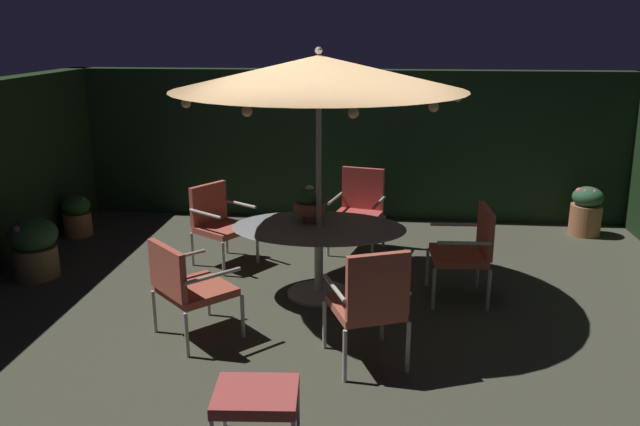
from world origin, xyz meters
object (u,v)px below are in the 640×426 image
(patio_chair_northeast, at_px, (186,283))
(potted_plant_back_center, at_px, (586,211))
(patio_chair_north, at_px, (218,219))
(patio_chair_east, at_px, (370,300))
(centerpiece_planter, at_px, (310,202))
(patio_chair_south, at_px, (359,205))
(patio_chair_southeast, at_px, (469,246))
(potted_plant_right_far, at_px, (77,215))
(ottoman_footrest, at_px, (256,398))
(potted_plant_back_left, at_px, (360,207))
(potted_plant_left_far, at_px, (34,246))
(patio_umbrella, at_px, (319,73))
(patio_dining_table, at_px, (319,240))

(patio_chair_northeast, relative_size, potted_plant_back_center, 1.39)
(patio_chair_north, xyz_separation_m, patio_chair_east, (1.83, -2.27, 0.06))
(centerpiece_planter, bearing_deg, patio_chair_south, 70.72)
(patio_chair_southeast, bearing_deg, potted_plant_right_far, 162.13)
(patio_chair_southeast, bearing_deg, ottoman_footrest, -122.63)
(patio_chair_northeast, relative_size, potted_plant_back_left, 1.60)
(potted_plant_left_far, bearing_deg, patio_chair_northeast, -30.94)
(patio_umbrella, distance_m, patio_chair_south, 2.31)
(patio_chair_northeast, distance_m, patio_chair_southeast, 2.84)
(centerpiece_planter, xyz_separation_m, potted_plant_left_far, (-3.10, 0.04, -0.61))
(potted_plant_back_left, bearing_deg, potted_plant_right_far, -169.36)
(centerpiece_planter, bearing_deg, ottoman_footrest, -91.00)
(patio_chair_north, distance_m, patio_chair_south, 1.76)
(potted_plant_back_center, bearing_deg, centerpiece_planter, -147.56)
(patio_chair_southeast, distance_m, potted_plant_right_far, 5.21)
(patio_chair_southeast, relative_size, potted_plant_back_left, 1.69)
(potted_plant_right_far, relative_size, potted_plant_back_center, 0.83)
(patio_chair_east, height_order, ottoman_footrest, patio_chair_east)
(patio_chair_southeast, distance_m, potted_plant_back_center, 2.96)
(patio_chair_east, bearing_deg, patio_chair_northeast, 168.11)
(patio_dining_table, xyz_separation_m, patio_chair_south, (0.36, 1.49, -0.03))
(centerpiece_planter, xyz_separation_m, patio_chair_south, (0.47, 1.34, -0.40))
(patio_chair_southeast, bearing_deg, patio_dining_table, -177.59)
(patio_chair_east, bearing_deg, patio_chair_south, 93.97)
(patio_umbrella, bearing_deg, potted_plant_back_center, 35.08)
(ottoman_footrest, distance_m, potted_plant_right_far, 5.34)
(patio_chair_north, distance_m, potted_plant_back_center, 4.90)
(centerpiece_planter, distance_m, ottoman_footrest, 2.79)
(patio_chair_south, bearing_deg, patio_chair_east, -86.03)
(patio_chair_east, height_order, potted_plant_back_left, patio_chair_east)
(potted_plant_left_far, bearing_deg, patio_chair_south, 20.06)
(centerpiece_planter, height_order, patio_chair_north, centerpiece_planter)
(patio_chair_east, xyz_separation_m, potted_plant_back_center, (2.81, 3.80, -0.26))
(ottoman_footrest, height_order, potted_plant_right_far, potted_plant_right_far)
(patio_umbrella, distance_m, patio_chair_northeast, 2.33)
(patio_chair_southeast, bearing_deg, centerpiece_planter, 176.82)
(patio_umbrella, bearing_deg, potted_plant_right_far, 154.13)
(patio_dining_table, xyz_separation_m, potted_plant_left_far, (-3.21, 0.19, -0.24))
(patio_chair_south, bearing_deg, patio_umbrella, -103.48)
(potted_plant_back_left, distance_m, potted_plant_right_far, 3.83)
(patio_umbrella, xyz_separation_m, potted_plant_left_far, (-3.21, 0.19, -1.93))
(potted_plant_back_left, distance_m, potted_plant_left_far, 4.16)
(patio_dining_table, height_order, ottoman_footrest, patio_dining_table)
(patio_dining_table, relative_size, patio_chair_southeast, 1.84)
(patio_dining_table, height_order, potted_plant_back_left, patio_dining_table)
(centerpiece_planter, bearing_deg, patio_umbrella, -54.62)
(centerpiece_planter, xyz_separation_m, potted_plant_back_left, (0.45, 2.21, -0.67))
(patio_chair_north, distance_m, potted_plant_left_far, 2.05)
(patio_umbrella, height_order, patio_chair_southeast, patio_umbrella)
(potted_plant_left_far, bearing_deg, patio_chair_north, 18.52)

